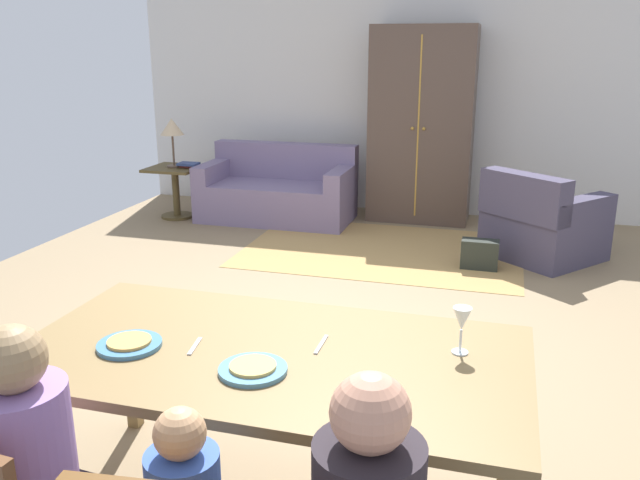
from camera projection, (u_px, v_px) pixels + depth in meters
name	position (u px, v px, depth m)	size (l,w,h in m)	color
ground_plane	(343.00, 316.00, 4.80)	(6.60, 6.51, 0.02)	#897252
back_wall	(414.00, 95.00, 7.45)	(6.60, 0.10, 2.70)	silver
dining_table	(271.00, 365.00, 2.55)	(1.96, 1.02, 0.76)	olive
plate_near_man	(130.00, 345.00, 2.56)	(0.25, 0.25, 0.02)	teal
pizza_near_man	(129.00, 341.00, 2.55)	(0.17, 0.17, 0.01)	gold
plate_near_child	(253.00, 370.00, 2.36)	(0.25, 0.25, 0.02)	teal
pizza_near_child	(253.00, 366.00, 2.35)	(0.17, 0.17, 0.01)	gold
wine_glass	(462.00, 321.00, 2.47)	(0.07, 0.07, 0.19)	silver
fork	(195.00, 346.00, 2.56)	(0.02, 0.15, 0.01)	silver
knife	(321.00, 344.00, 2.57)	(0.01, 0.17, 0.01)	silver
area_rug	(382.00, 250.00, 6.30)	(2.60, 1.80, 0.01)	tan
couch	(278.00, 192.00, 7.36)	(1.67, 0.86, 0.82)	slate
armchair	(541.00, 225.00, 5.98)	(1.20, 1.20, 0.82)	#443E54
armoire	(422.00, 125.00, 7.14)	(1.10, 0.59, 2.10)	brown
side_table	(175.00, 185.00, 7.40)	(0.56, 0.56, 0.58)	#504121
table_lamp	(172.00, 129.00, 7.22)	(0.26, 0.26, 0.54)	brown
book_lower	(190.00, 166.00, 7.34)	(0.22, 0.16, 0.03)	#A03934
book_upper	(188.00, 164.00, 7.29)	(0.22, 0.16, 0.03)	#36487B
handbag	(480.00, 254.00, 5.74)	(0.32, 0.16, 0.26)	#242923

